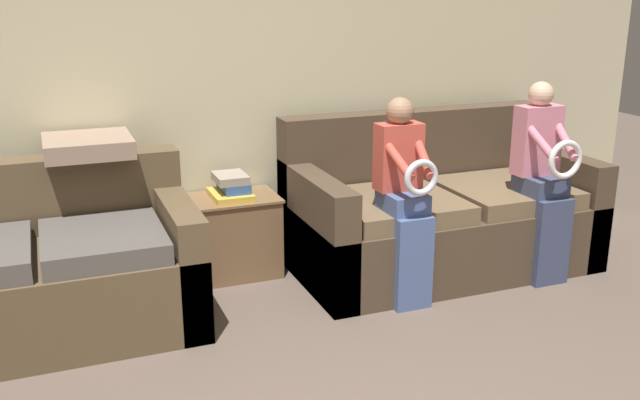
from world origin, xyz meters
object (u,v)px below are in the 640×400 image
object	(u,v)px
couch_main	(437,215)
throw_pillow	(88,146)
child_left_seated	(405,193)
couch_side	(40,274)
child_right_seated	(544,174)
side_shelf	(234,235)
book_stack	(232,187)

from	to	relation	value
couch_main	throw_pillow	size ratio (longest dim) A/B	4.04
child_left_seated	couch_side	bearing A→B (deg)	169.68
couch_side	throw_pillow	xyz separation A→B (m)	(0.32, 0.32, 0.60)
child_left_seated	child_right_seated	distance (m)	0.96
child_right_seated	side_shelf	bearing A→B (deg)	157.36
child_right_seated	side_shelf	xyz separation A→B (m)	(-1.78, 0.74, -0.41)
couch_side	child_right_seated	size ratio (longest dim) A/B	1.32
couch_side	side_shelf	world-z (taller)	couch_side
couch_main	side_shelf	bearing A→B (deg)	166.24
throw_pillow	couch_side	bearing A→B (deg)	-134.89
child_left_seated	throw_pillow	bearing A→B (deg)	157.53
couch_side	side_shelf	size ratio (longest dim) A/B	2.89
couch_side	throw_pillow	size ratio (longest dim) A/B	3.43
child_left_seated	side_shelf	size ratio (longest dim) A/B	2.11
child_right_seated	book_stack	xyz separation A→B (m)	(-1.78, 0.74, -0.09)
child_left_seated	book_stack	distance (m)	1.11
child_left_seated	side_shelf	world-z (taller)	child_left_seated
side_shelf	book_stack	world-z (taller)	book_stack
book_stack	side_shelf	bearing A→B (deg)	9.58
child_left_seated	book_stack	xyz separation A→B (m)	(-0.82, 0.74, -0.07)
couch_side	book_stack	size ratio (longest dim) A/B	5.22
couch_main	side_shelf	xyz separation A→B (m)	(-1.30, 0.32, -0.07)
child_left_seated	child_right_seated	size ratio (longest dim) A/B	0.97
couch_side	child_left_seated	xyz separation A→B (m)	(1.97, -0.36, 0.33)
couch_side	couch_main	bearing A→B (deg)	1.54
couch_side	child_right_seated	distance (m)	2.98
couch_main	book_stack	bearing A→B (deg)	166.27
couch_side	throw_pillow	distance (m)	0.76
couch_main	couch_side	size ratio (longest dim) A/B	1.18
throw_pillow	couch_main	bearing A→B (deg)	-6.89
child_left_seated	child_right_seated	xyz separation A→B (m)	(0.96, 0.00, 0.02)
couch_main	child_right_seated	distance (m)	0.72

